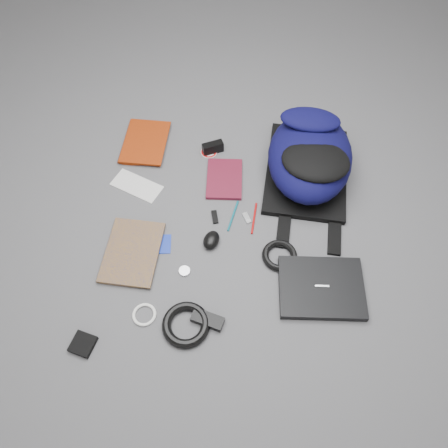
# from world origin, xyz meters

# --- Properties ---
(ground) EXTENTS (4.00, 4.00, 0.00)m
(ground) POSITION_xyz_m (0.00, 0.00, 0.00)
(ground) COLOR #4F4F51
(ground) RESTS_ON ground
(backpack) EXTENTS (0.42, 0.57, 0.22)m
(backpack) POSITION_xyz_m (0.34, 0.30, 0.11)
(backpack) COLOR black
(backpack) RESTS_ON ground
(laptop) EXTENTS (0.32, 0.25, 0.03)m
(laptop) POSITION_xyz_m (0.37, -0.25, 0.02)
(laptop) COLOR black
(laptop) RESTS_ON ground
(textbook_red) EXTENTS (0.21, 0.27, 0.03)m
(textbook_red) POSITION_xyz_m (-0.48, 0.42, 0.01)
(textbook_red) COLOR maroon
(textbook_red) RESTS_ON ground
(comic_book) EXTENTS (0.23, 0.30, 0.02)m
(comic_book) POSITION_xyz_m (-0.45, -0.14, 0.01)
(comic_book) COLOR #BE820D
(comic_book) RESTS_ON ground
(envelope) EXTENTS (0.24, 0.18, 0.00)m
(envelope) POSITION_xyz_m (-0.39, 0.18, 0.00)
(envelope) COLOR silver
(envelope) RESTS_ON ground
(dvd_case) EXTENTS (0.16, 0.22, 0.02)m
(dvd_case) POSITION_xyz_m (-0.01, 0.24, 0.01)
(dvd_case) COLOR #4A0E1C
(dvd_case) RESTS_ON ground
(compact_camera) EXTENTS (0.10, 0.07, 0.05)m
(compact_camera) POSITION_xyz_m (-0.07, 0.39, 0.03)
(compact_camera) COLOR black
(compact_camera) RESTS_ON ground
(sticker_disc) EXTENTS (0.09, 0.09, 0.00)m
(sticker_disc) POSITION_xyz_m (-0.09, 0.39, 0.00)
(sticker_disc) COLOR silver
(sticker_disc) RESTS_ON ground
(pen_teal) EXTENTS (0.04, 0.15, 0.01)m
(pen_teal) POSITION_xyz_m (0.03, 0.05, 0.00)
(pen_teal) COLOR #0C5B6C
(pen_teal) RESTS_ON ground
(pen_red) EXTENTS (0.02, 0.15, 0.01)m
(pen_red) POSITION_xyz_m (0.12, 0.04, 0.00)
(pen_red) COLOR #AF0D0D
(pen_red) RESTS_ON ground
(id_badge) EXTENTS (0.06, 0.09, 0.00)m
(id_badge) POSITION_xyz_m (-0.23, -0.10, 0.00)
(id_badge) COLOR #1630AB
(id_badge) RESTS_ON ground
(usb_black) EXTENTS (0.03, 0.06, 0.01)m
(usb_black) POSITION_xyz_m (-0.04, 0.04, 0.01)
(usb_black) COLOR black
(usb_black) RESTS_ON ground
(usb_silver) EXTENTS (0.04, 0.05, 0.01)m
(usb_silver) POSITION_xyz_m (0.09, 0.04, 0.01)
(usb_silver) COLOR silver
(usb_silver) RESTS_ON ground
(mouse) EXTENTS (0.08, 0.10, 0.04)m
(mouse) POSITION_xyz_m (-0.04, -0.08, 0.02)
(mouse) COLOR black
(mouse) RESTS_ON ground
(headphone_left) EXTENTS (0.06, 0.06, 0.01)m
(headphone_left) POSITION_xyz_m (-0.29, -0.19, 0.01)
(headphone_left) COLOR #A9AAAC
(headphone_left) RESTS_ON ground
(headphone_right) EXTENTS (0.06, 0.06, 0.01)m
(headphone_right) POSITION_xyz_m (-0.14, -0.21, 0.01)
(headphone_right) COLOR #B4B5B7
(headphone_right) RESTS_ON ground
(cable_coil) EXTENTS (0.15, 0.15, 0.03)m
(cable_coil) POSITION_xyz_m (0.22, -0.13, 0.01)
(cable_coil) COLOR black
(cable_coil) RESTS_ON ground
(power_brick) EXTENTS (0.12, 0.08, 0.03)m
(power_brick) POSITION_xyz_m (-0.03, -0.40, 0.01)
(power_brick) COLOR black
(power_brick) RESTS_ON ground
(power_cord_coil) EXTENTS (0.18, 0.18, 0.03)m
(power_cord_coil) POSITION_xyz_m (-0.11, -0.42, 0.02)
(power_cord_coil) COLOR black
(power_cord_coil) RESTS_ON ground
(pouch) EXTENTS (0.10, 0.10, 0.02)m
(pouch) POSITION_xyz_m (-0.46, -0.51, 0.01)
(pouch) COLOR black
(pouch) RESTS_ON ground
(white_cable_coil) EXTENTS (0.11, 0.11, 0.01)m
(white_cable_coil) POSITION_xyz_m (-0.26, -0.39, 0.01)
(white_cable_coil) COLOR white
(white_cable_coil) RESTS_ON ground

